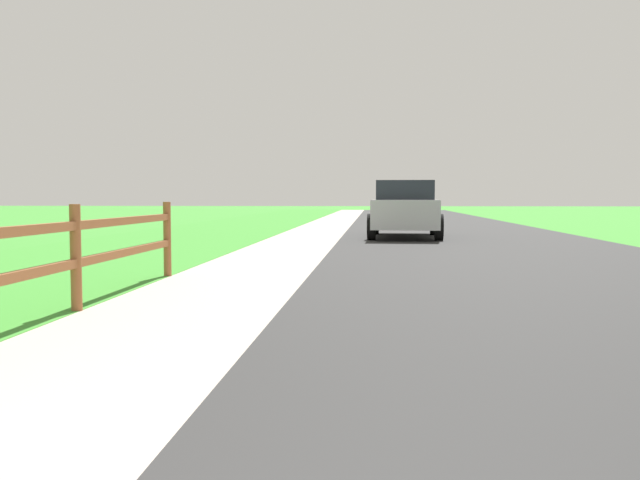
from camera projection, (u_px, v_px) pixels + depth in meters
ground_plane at (349, 228)px, 25.51m from camera, size 120.00×120.00×0.00m
road_asphalt at (439, 226)px, 27.22m from camera, size 7.00×66.00×0.01m
curb_concrete at (277, 225)px, 27.74m from camera, size 6.00×66.00×0.01m
grass_verge at (241, 225)px, 27.86m from camera, size 5.00×66.00×0.00m
parked_suv_silver at (405, 209)px, 19.58m from camera, size 2.13×4.45×1.61m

